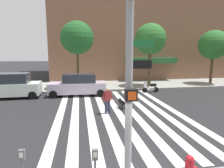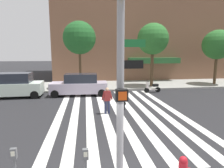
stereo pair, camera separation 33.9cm
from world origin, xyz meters
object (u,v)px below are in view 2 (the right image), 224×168
object	(u,v)px
street_tree_middle	(153,39)
pedestrian_dog_walker	(107,99)
dog_on_leash	(122,102)
parking_meter_curbside	(86,168)
traffic_light_pole	(121,62)
parked_scooter	(152,88)
parked_car_near_curb	(13,86)
street_tree_further	(217,45)
parked_car_behind_first	(80,85)
street_tree_nearest	(79,38)
parking_meter_second_along	(15,167)

from	to	relation	value
street_tree_middle	pedestrian_dog_walker	world-z (taller)	street_tree_middle
street_tree_middle	dog_on_leash	xyz separation A→B (m)	(-4.78, -7.76, -4.69)
parking_meter_curbside	street_tree_middle	xyz separation A→B (m)	(7.21, 15.86, 4.10)
traffic_light_pole	parked_scooter	xyz separation A→B (m)	(5.42, 12.76, -3.04)
parked_car_near_curb	street_tree_further	xyz separation A→B (m)	(20.96, 3.36, 3.62)
parking_meter_curbside	street_tree_middle	distance (m)	17.90
parked_car_behind_first	street_tree_nearest	world-z (taller)	street_tree_nearest
traffic_light_pole	parking_meter_second_along	xyz separation A→B (m)	(-2.56, 0.02, -2.49)
parked_scooter	parking_meter_curbside	bearing A→B (deg)	-115.85
parked_car_near_curb	street_tree_middle	world-z (taller)	street_tree_middle
parked_car_near_curb	street_tree_middle	xyz separation A→B (m)	(13.26, 3.12, 4.14)
parking_meter_second_along	street_tree_further	size ratio (longest dim) A/B	0.22
parking_meter_second_along	parked_car_near_curb	distance (m)	13.21
parked_car_near_curb	pedestrian_dog_walker	size ratio (longest dim) A/B	3.02
parking_meter_second_along	street_tree_nearest	world-z (taller)	street_tree_nearest
street_tree_nearest	dog_on_leash	xyz separation A→B (m)	(2.91, -7.67, -4.75)
parking_meter_curbside	dog_on_leash	world-z (taller)	parking_meter_curbside
parking_meter_second_along	dog_on_leash	bearing A→B (deg)	62.27
parked_scooter	street_tree_middle	distance (m)	5.54
dog_on_leash	pedestrian_dog_walker	bearing A→B (deg)	-141.12
parked_scooter	street_tree_nearest	xyz separation A→B (m)	(-6.77, 2.78, 4.71)
parked_scooter	street_tree_further	bearing A→B (deg)	19.79
parking_meter_curbside	street_tree_nearest	xyz separation A→B (m)	(-0.47, 15.78, 4.16)
parked_car_near_curb	street_tree_nearest	distance (m)	7.62
parking_meter_second_along	parked_car_behind_first	world-z (taller)	parked_car_behind_first
parked_scooter	street_tree_middle	xyz separation A→B (m)	(0.92, 2.86, 4.66)
parking_meter_second_along	street_tree_nearest	distance (m)	16.11
traffic_light_pole	pedestrian_dog_walker	size ratio (longest dim) A/B	3.54
parked_car_near_curb	dog_on_leash	world-z (taller)	parked_car_near_curb
parked_scooter	street_tree_further	size ratio (longest dim) A/B	0.27
parking_meter_curbside	pedestrian_dog_walker	bearing A→B (deg)	79.55
dog_on_leash	parked_car_behind_first	bearing A→B (deg)	122.24
traffic_light_pole	parked_scooter	bearing A→B (deg)	66.98
street_tree_nearest	parked_car_near_curb	bearing A→B (deg)	-151.41
parked_car_behind_first	dog_on_leash	xyz separation A→B (m)	(2.92, -4.63, -0.48)
parking_meter_curbside	street_tree_further	world-z (taller)	street_tree_further
pedestrian_dog_walker	parking_meter_second_along	bearing A→B (deg)	-113.44
parking_meter_second_along	parked_scooter	xyz separation A→B (m)	(7.98, 12.73, -0.55)
parking_meter_curbside	pedestrian_dog_walker	size ratio (longest dim) A/B	0.83
traffic_light_pole	parking_meter_curbside	size ratio (longest dim) A/B	4.26
parking_meter_curbside	street_tree_nearest	bearing A→B (deg)	91.70
street_tree_further	parking_meter_curbside	bearing A→B (deg)	-132.82
street_tree_nearest	dog_on_leash	world-z (taller)	street_tree_nearest
traffic_light_pole	parking_meter_second_along	distance (m)	3.57
parked_car_near_curb	parked_scooter	size ratio (longest dim) A/B	3.03
parking_meter_curbside	dog_on_leash	size ratio (longest dim) A/B	1.28
parked_scooter	street_tree_nearest	distance (m)	8.70
parking_meter_curbside	street_tree_middle	world-z (taller)	street_tree_middle
traffic_light_pole	parking_meter_second_along	world-z (taller)	traffic_light_pole
pedestrian_dog_walker	dog_on_leash	bearing A→B (deg)	38.88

